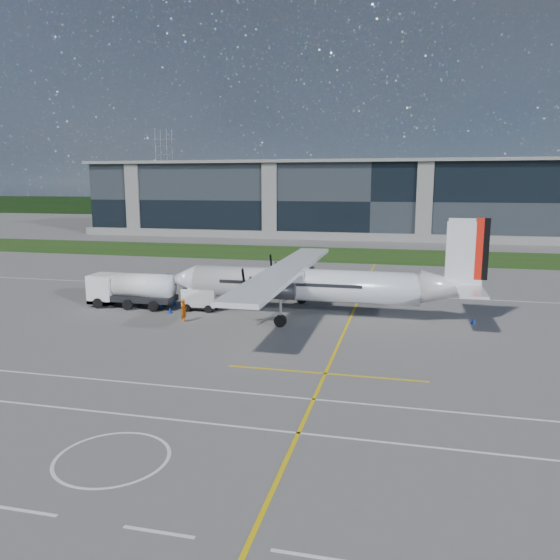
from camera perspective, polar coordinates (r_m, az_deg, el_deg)
ground at (r=77.77m, az=7.70°, el=1.82°), size 400.00×400.00×0.00m
grass_strip at (r=85.66m, az=8.24°, el=2.59°), size 400.00×18.00×0.04m
terminal_building at (r=116.90m, az=9.79°, el=8.23°), size 120.00×20.00×15.00m
tree_line at (r=176.95m, az=11.02°, el=7.34°), size 400.00×6.00×6.00m
pylon_west at (r=206.14m, az=-11.97°, el=11.03°), size 9.00×4.60×30.00m
yellow_taxiway_centerline at (r=48.13m, az=7.64°, el=-3.34°), size 0.20×70.00×0.01m
white_lane_line at (r=26.31m, az=-4.70°, el=-14.99°), size 90.00×0.15×0.01m
turboprop_aircraft at (r=45.83m, az=3.75°, el=1.45°), size 27.25×28.26×8.48m
fuel_tanker_truck at (r=51.39m, az=-15.76°, el=-1.00°), size 8.32×2.70×3.12m
baggage_tug at (r=48.83m, az=-8.24°, el=-1.97°), size 3.30×1.98×1.98m
ground_crew_person at (r=44.90m, az=-10.02°, el=-2.99°), size 0.73×0.94×2.14m
safety_cone_tail at (r=46.36m, az=19.55°, el=-4.06°), size 0.36×0.36×0.50m
safety_cone_nose_stbd at (r=51.29m, az=-10.94°, el=-2.31°), size 0.36×0.36×0.50m
safety_cone_stbdwing at (r=60.43m, az=3.83°, el=-0.26°), size 0.36×0.36×0.50m
safety_cone_fwd at (r=50.63m, az=-12.40°, el=-2.53°), size 0.36×0.36×0.50m
safety_cone_nose_port at (r=48.28m, az=-11.42°, el=-3.11°), size 0.36×0.36×0.50m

